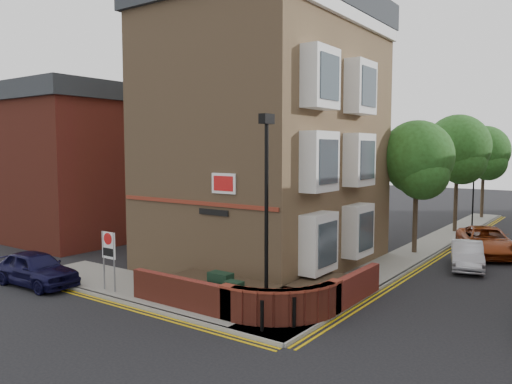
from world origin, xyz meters
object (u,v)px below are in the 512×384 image
object	(u,v)px
utility_cabinet_large	(221,290)
silver_car_near	(467,255)
zone_sign	(109,250)
lamppost	(266,217)
navy_hatchback	(35,268)

from	to	relation	value
utility_cabinet_large	silver_car_near	world-z (taller)	utility_cabinet_large
zone_sign	silver_car_near	bearing A→B (deg)	50.14
utility_cabinet_large	silver_car_near	xyz separation A→B (m)	(5.20, 11.06, -0.11)
lamppost	utility_cabinet_large	distance (m)	3.24
silver_car_near	navy_hatchback	bearing A→B (deg)	-150.93
utility_cabinet_large	zone_sign	bearing A→B (deg)	-170.31
lamppost	utility_cabinet_large	bearing A→B (deg)	176.99
lamppost	zone_sign	distance (m)	6.85
utility_cabinet_large	zone_sign	size ratio (longest dim) A/B	0.55
lamppost	zone_sign	world-z (taller)	lamppost
utility_cabinet_large	zone_sign	world-z (taller)	zone_sign
navy_hatchback	silver_car_near	xyz separation A→B (m)	(13.17, 12.86, -0.07)
lamppost	navy_hatchback	bearing A→B (deg)	-170.22
utility_cabinet_large	zone_sign	distance (m)	4.86
lamppost	navy_hatchback	world-z (taller)	lamppost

